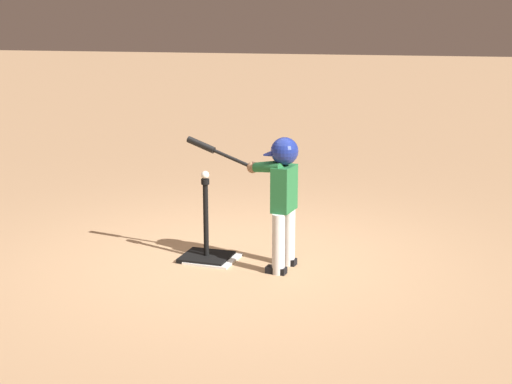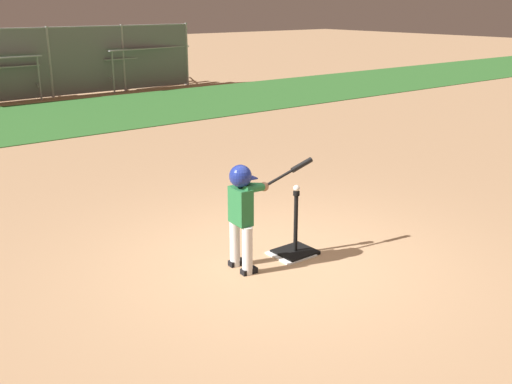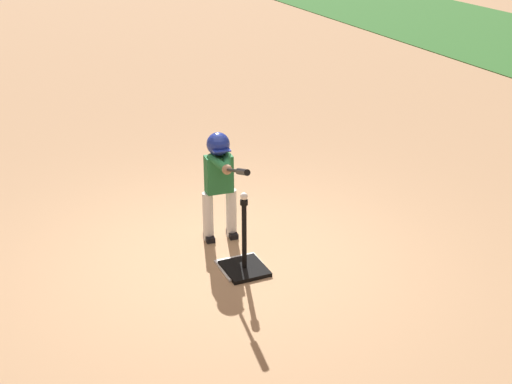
{
  "view_description": "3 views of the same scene",
  "coord_description": "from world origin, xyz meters",
  "views": [
    {
      "loc": [
        -2.13,
        6.01,
        2.17
      ],
      "look_at": [
        -0.24,
        0.11,
        0.7
      ],
      "focal_mm": 50.0,
      "sensor_mm": 36.0,
      "label": 1
    },
    {
      "loc": [
        -4.14,
        -4.77,
        2.84
      ],
      "look_at": [
        -0.21,
        0.22,
        0.82
      ],
      "focal_mm": 42.0,
      "sensor_mm": 36.0,
      "label": 2
    },
    {
      "loc": [
        5.95,
        -2.37,
        3.59
      ],
      "look_at": [
        -0.09,
        0.36,
        0.66
      ],
      "focal_mm": 50.0,
      "sensor_mm": 36.0,
      "label": 3
    }
  ],
  "objects": [
    {
      "name": "grass_outfield_strip",
      "position": [
        0.0,
        10.42,
        0.01
      ],
      "size": [
        56.0,
        5.21,
        0.02
      ],
      "primitive_type": "cube",
      "color": "#33702D",
      "rests_on": "ground_plane"
    },
    {
      "name": "bleachers_right_center",
      "position": [
        5.73,
        14.92,
        0.68
      ],
      "size": [
        3.57,
        3.02,
        1.4
      ],
      "color": "#93969E",
      "rests_on": "ground_plane"
    },
    {
      "name": "batting_tee",
      "position": [
        0.26,
        0.07,
        0.11
      ],
      "size": [
        0.45,
        0.4,
        0.78
      ],
      "color": "black",
      "rests_on": "ground_plane"
    },
    {
      "name": "batter_child",
      "position": [
        -0.47,
        0.11,
        0.77
      ],
      "size": [
        1.08,
        0.38,
        1.2
      ],
      "color": "silver",
      "rests_on": "ground_plane"
    },
    {
      "name": "home_plate",
      "position": [
        0.2,
        0.07,
        0.01
      ],
      "size": [
        0.45,
        0.45,
        0.02
      ],
      "primitive_type": "cube",
      "rotation": [
        0.0,
        0.0,
        -0.02
      ],
      "color": "white",
      "rests_on": "ground_plane"
    },
    {
      "name": "ground_plane",
      "position": [
        0.0,
        0.0,
        0.0
      ],
      "size": [
        90.0,
        90.0,
        0.0
      ],
      "primitive_type": "plane",
      "color": "tan"
    },
    {
      "name": "baseball",
      "position": [
        0.26,
        0.07,
        0.81
      ],
      "size": [
        0.07,
        0.07,
        0.07
      ],
      "primitive_type": "sphere",
      "color": "white",
      "rests_on": "batting_tee"
    }
  ]
}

